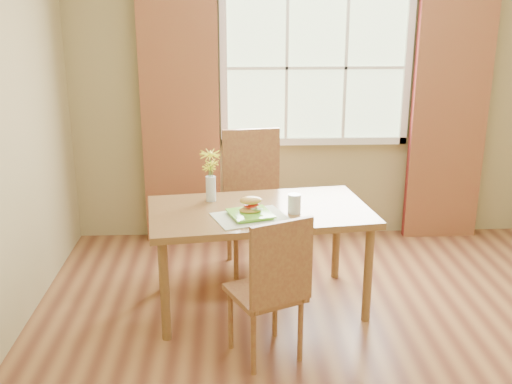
{
  "coord_description": "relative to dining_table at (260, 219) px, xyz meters",
  "views": [
    {
      "loc": [
        -0.74,
        -3.23,
        2.03
      ],
      "look_at": [
        -0.57,
        0.48,
        0.85
      ],
      "focal_mm": 42.0,
      "sensor_mm": 36.0,
      "label": 1
    }
  ],
  "objects": [
    {
      "name": "curtain_left",
      "position": [
        -0.61,
        1.25,
        0.46
      ],
      "size": [
        0.65,
        0.08,
        2.2
      ],
      "primitive_type": "cube",
      "color": "maroon",
      "rests_on": "room"
    },
    {
      "name": "dining_table",
      "position": [
        0.0,
        0.0,
        0.0
      ],
      "size": [
        1.56,
        1.01,
        0.71
      ],
      "rotation": [
        0.0,
        0.0,
        0.13
      ],
      "color": "brown",
      "rests_on": "room"
    },
    {
      "name": "curtain_right",
      "position": [
        1.69,
        1.25,
        0.46
      ],
      "size": [
        0.65,
        0.08,
        2.2
      ],
      "primitive_type": "cube",
      "color": "maroon",
      "rests_on": "room"
    },
    {
      "name": "croissant_sandwich",
      "position": [
        -0.06,
        -0.13,
        0.15
      ],
      "size": [
        0.16,
        0.12,
        0.11
      ],
      "rotation": [
        0.0,
        0.0,
        0.13
      ],
      "color": "#E6BE4E",
      "rests_on": "plate"
    },
    {
      "name": "placemat",
      "position": [
        -0.07,
        -0.17,
        0.08
      ],
      "size": [
        0.53,
        0.46,
        0.01
      ],
      "primitive_type": "cube",
      "rotation": [
        0.0,
        0.0,
        0.33
      ],
      "color": "beige",
      "rests_on": "dining_table"
    },
    {
      "name": "window",
      "position": [
        0.54,
        1.34,
        0.86
      ],
      "size": [
        1.62,
        0.06,
        1.32
      ],
      "color": "#B2CA99",
      "rests_on": "room"
    },
    {
      "name": "room",
      "position": [
        0.54,
        -0.53,
        0.71
      ],
      "size": [
        4.24,
        3.84,
        2.74
      ],
      "color": "brown",
      "rests_on": "ground"
    },
    {
      "name": "water_glass",
      "position": [
        0.22,
        -0.09,
        0.13
      ],
      "size": [
        0.08,
        0.08,
        0.13
      ],
      "color": "silver",
      "rests_on": "dining_table"
    },
    {
      "name": "plate",
      "position": [
        -0.07,
        -0.15,
        0.09
      ],
      "size": [
        0.32,
        0.32,
        0.01
      ],
      "primitive_type": "cube",
      "rotation": [
        0.0,
        0.0,
        0.3
      ],
      "color": "#6BCD33",
      "rests_on": "placemat"
    },
    {
      "name": "chair_near",
      "position": [
        0.03,
        -0.69,
        -0.14
      ],
      "size": [
        0.5,
        0.5,
        0.91
      ],
      "rotation": [
        0.0,
        0.0,
        0.43
      ],
      "color": "olive",
      "rests_on": "room"
    },
    {
      "name": "chair_far",
      "position": [
        -0.01,
        0.71,
        -0.04
      ],
      "size": [
        0.51,
        0.51,
        1.09
      ],
      "rotation": [
        0.0,
        0.0,
        0.14
      ],
      "color": "olive",
      "rests_on": "room"
    },
    {
      "name": "flower_vase",
      "position": [
        -0.33,
        0.19,
        0.29
      ],
      "size": [
        0.15,
        0.15,
        0.36
      ],
      "color": "silver",
      "rests_on": "dining_table"
    }
  ]
}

